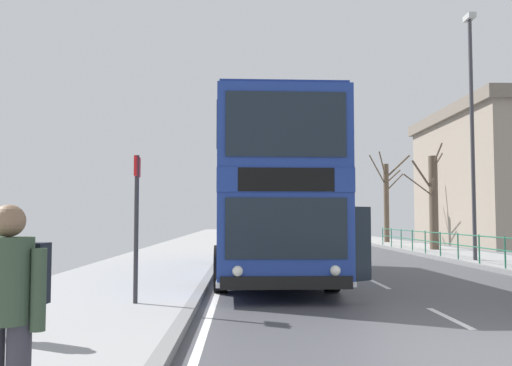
{
  "coord_description": "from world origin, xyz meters",
  "views": [
    {
      "loc": [
        -3.39,
        -6.74,
        1.64
      ],
      "look_at": [
        -3.07,
        7.42,
        2.52
      ],
      "focal_mm": 39.69,
      "sensor_mm": 36.0,
      "label": 1
    }
  ],
  "objects_px": {
    "bus_stop_sign_near": "(137,212)",
    "street_lamp_far_side": "(472,119)",
    "pedestrian_with_backpack": "(10,303)",
    "bare_tree_far_01": "(387,199)",
    "double_decker_bus_main": "(267,196)",
    "bare_tree_far_00": "(433,200)"
  },
  "relations": [
    {
      "from": "double_decker_bus_main",
      "to": "bare_tree_far_00",
      "type": "distance_m",
      "value": 14.28
    },
    {
      "from": "street_lamp_far_side",
      "to": "bare_tree_far_00",
      "type": "distance_m",
      "value": 7.54
    },
    {
      "from": "bus_stop_sign_near",
      "to": "street_lamp_far_side",
      "type": "distance_m",
      "value": 14.74
    },
    {
      "from": "bus_stop_sign_near",
      "to": "street_lamp_far_side",
      "type": "bearing_deg",
      "value": 44.51
    },
    {
      "from": "double_decker_bus_main",
      "to": "bare_tree_far_01",
      "type": "relative_size",
      "value": 1.9
    },
    {
      "from": "bare_tree_far_00",
      "to": "bare_tree_far_01",
      "type": "bearing_deg",
      "value": 90.86
    },
    {
      "from": "bare_tree_far_00",
      "to": "bare_tree_far_01",
      "type": "height_order",
      "value": "bare_tree_far_01"
    },
    {
      "from": "pedestrian_with_backpack",
      "to": "double_decker_bus_main",
      "type": "bearing_deg",
      "value": 79.26
    },
    {
      "from": "double_decker_bus_main",
      "to": "street_lamp_far_side",
      "type": "relative_size",
      "value": 1.19
    },
    {
      "from": "pedestrian_with_backpack",
      "to": "bus_stop_sign_near",
      "type": "xyz_separation_m",
      "value": [
        -0.33,
        6.24,
        0.69
      ]
    },
    {
      "from": "bus_stop_sign_near",
      "to": "bare_tree_far_00",
      "type": "xyz_separation_m",
      "value": [
        11.11,
        17.02,
        0.77
      ]
    },
    {
      "from": "bare_tree_far_00",
      "to": "pedestrian_with_backpack",
      "type": "bearing_deg",
      "value": -114.87
    },
    {
      "from": "pedestrian_with_backpack",
      "to": "bare_tree_far_00",
      "type": "bearing_deg",
      "value": 65.13
    },
    {
      "from": "bus_stop_sign_near",
      "to": "street_lamp_far_side",
      "type": "xyz_separation_m",
      "value": [
        10.21,
        10.04,
        3.5
      ]
    },
    {
      "from": "pedestrian_with_backpack",
      "to": "bus_stop_sign_near",
      "type": "distance_m",
      "value": 6.28
    },
    {
      "from": "pedestrian_with_backpack",
      "to": "bare_tree_far_01",
      "type": "bearing_deg",
      "value": 71.39
    },
    {
      "from": "bare_tree_far_00",
      "to": "bare_tree_far_01",
      "type": "distance_m",
      "value": 8.39
    },
    {
      "from": "street_lamp_far_side",
      "to": "bare_tree_far_00",
      "type": "xyz_separation_m",
      "value": [
        0.89,
        6.98,
        -2.73
      ]
    },
    {
      "from": "bare_tree_far_01",
      "to": "street_lamp_far_side",
      "type": "bearing_deg",
      "value": -92.85
    },
    {
      "from": "bare_tree_far_01",
      "to": "bus_stop_sign_near",
      "type": "bearing_deg",
      "value": -113.38
    },
    {
      "from": "double_decker_bus_main",
      "to": "bare_tree_far_01",
      "type": "distance_m",
      "value": 21.54
    },
    {
      "from": "pedestrian_with_backpack",
      "to": "bare_tree_far_01",
      "type": "distance_m",
      "value": 33.43
    }
  ]
}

